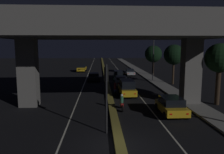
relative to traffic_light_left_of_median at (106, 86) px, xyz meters
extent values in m
plane|color=black|center=(0.72, -2.14, -3.24)|extent=(200.00, 200.00, 0.00)
cube|color=beige|center=(-2.89, 32.86, -3.24)|extent=(0.12, 126.00, 0.00)
cube|color=beige|center=(4.33, 32.86, -3.24)|extent=(0.12, 126.00, 0.00)
cube|color=olive|center=(0.72, 32.86, -3.13)|extent=(0.64, 126.00, 0.21)
cube|color=gray|center=(9.03, 25.86, -3.15)|extent=(2.22, 126.00, 0.17)
cube|color=#5B5956|center=(-7.45, 7.29, 0.12)|extent=(1.75, 1.44, 6.71)
cube|color=#5B5956|center=(8.89, 7.29, 0.12)|extent=(1.75, 1.44, 6.71)
cube|color=#5B5956|center=(0.72, 7.29, 4.53)|extent=(22.30, 10.93, 2.12)
cube|color=#333335|center=(0.72, 7.29, 6.03)|extent=(22.30, 0.40, 0.90)
cylinder|color=black|center=(0.00, -0.11, -0.87)|extent=(0.14, 0.14, 4.74)
cube|color=black|center=(0.00, 0.07, 0.83)|extent=(0.30, 0.28, 0.95)
sphere|color=red|center=(0.00, 0.22, 1.13)|extent=(0.18, 0.18, 0.18)
sphere|color=black|center=(0.00, 0.22, 0.83)|extent=(0.18, 0.18, 0.18)
sphere|color=black|center=(0.00, 0.22, 0.53)|extent=(0.18, 0.18, 0.18)
cylinder|color=#2D2D30|center=(8.72, 22.38, 0.85)|extent=(0.18, 0.18, 8.17)
cylinder|color=#2D2D30|center=(7.65, 22.38, 4.78)|extent=(2.15, 0.10, 0.10)
ellipsoid|color=#F2B759|center=(6.57, 22.38, 4.68)|extent=(0.56, 0.32, 0.24)
cube|color=gold|center=(5.76, 3.68, -2.60)|extent=(1.91, 3.91, 0.61)
cube|color=black|center=(5.76, 3.68, -1.99)|extent=(1.68, 2.35, 0.62)
cylinder|color=black|center=(4.84, 4.97, -2.91)|extent=(0.20, 0.66, 0.66)
cylinder|color=black|center=(6.69, 4.96, -2.91)|extent=(0.20, 0.66, 0.66)
cylinder|color=black|center=(4.83, 2.39, -2.91)|extent=(0.20, 0.66, 0.66)
cylinder|color=black|center=(6.68, 2.38, -2.91)|extent=(0.20, 0.66, 0.66)
cube|color=red|center=(5.09, 1.72, -2.57)|extent=(0.18, 0.03, 0.11)
cube|color=red|center=(6.41, 1.71, -2.57)|extent=(0.18, 0.03, 0.11)
cube|color=gold|center=(2.84, 11.26, -2.58)|extent=(1.80, 4.39, 0.69)
cube|color=black|center=(2.84, 11.37, -1.78)|extent=(1.58, 3.17, 0.89)
cylinder|color=black|center=(1.97, 12.69, -2.92)|extent=(0.21, 0.63, 0.63)
cylinder|color=black|center=(3.66, 12.72, -2.92)|extent=(0.21, 0.63, 0.63)
cylinder|color=black|center=(2.02, 9.81, -2.92)|extent=(0.21, 0.63, 0.63)
cylinder|color=black|center=(3.71, 9.84, -2.92)|extent=(0.21, 0.63, 0.63)
cube|color=red|center=(2.27, 9.06, -2.54)|extent=(0.18, 0.03, 0.11)
cube|color=red|center=(3.48, 9.08, -2.54)|extent=(0.18, 0.03, 0.11)
cube|color=#515459|center=(2.77, 18.04, -2.56)|extent=(1.76, 4.71, 0.69)
cube|color=black|center=(2.77, 17.81, -2.00)|extent=(1.53, 2.27, 0.44)
cylinder|color=black|center=(1.92, 19.58, -2.91)|extent=(0.21, 0.66, 0.66)
cylinder|color=black|center=(3.59, 19.60, -2.91)|extent=(0.21, 0.66, 0.66)
cylinder|color=black|center=(1.95, 16.49, -2.91)|extent=(0.21, 0.66, 0.66)
cylinder|color=black|center=(3.62, 16.50, -2.91)|extent=(0.21, 0.66, 0.66)
cube|color=red|center=(2.20, 15.68, -2.53)|extent=(0.18, 0.03, 0.11)
cube|color=red|center=(3.39, 15.69, -2.53)|extent=(0.18, 0.03, 0.11)
cube|color=black|center=(2.89, 24.10, -2.61)|extent=(1.90, 4.67, 0.56)
cube|color=black|center=(2.89, 24.10, -1.97)|extent=(1.61, 2.83, 0.72)
cylinder|color=black|center=(2.14, 25.65, -2.89)|extent=(0.23, 0.70, 0.69)
cylinder|color=black|center=(3.78, 25.57, -2.89)|extent=(0.23, 0.70, 0.69)
cylinder|color=black|center=(1.99, 22.63, -2.89)|extent=(0.23, 0.70, 0.69)
cylinder|color=black|center=(3.63, 22.55, -2.89)|extent=(0.23, 0.70, 0.69)
cube|color=red|center=(2.18, 21.82, -2.59)|extent=(0.18, 0.04, 0.11)
cube|color=red|center=(3.36, 21.77, -2.59)|extent=(0.18, 0.04, 0.11)
cube|color=gray|center=(5.74, 29.89, -2.67)|extent=(1.77, 3.99, 0.55)
cube|color=black|center=(5.74, 29.79, -2.15)|extent=(1.53, 1.61, 0.48)
cylinder|color=black|center=(4.89, 31.18, -2.94)|extent=(0.21, 0.60, 0.59)
cylinder|color=black|center=(6.55, 31.21, -2.94)|extent=(0.21, 0.60, 0.59)
cylinder|color=black|center=(4.93, 28.57, -2.94)|extent=(0.21, 0.60, 0.59)
cylinder|color=black|center=(6.60, 28.60, -2.94)|extent=(0.21, 0.60, 0.59)
cube|color=red|center=(5.18, 27.89, -2.64)|extent=(0.18, 0.03, 0.11)
cube|color=red|center=(6.37, 27.92, -2.64)|extent=(0.18, 0.03, 0.11)
cube|color=black|center=(-1.46, 23.29, -2.64)|extent=(2.02, 4.77, 0.57)
cube|color=black|center=(-1.47, 23.53, -2.13)|extent=(1.73, 2.31, 0.46)
cylinder|color=black|center=(-0.50, 21.76, -2.92)|extent=(0.22, 0.63, 0.63)
cylinder|color=black|center=(-2.34, 21.71, -2.92)|extent=(0.22, 0.63, 0.63)
cylinder|color=black|center=(-0.59, 24.88, -2.92)|extent=(0.22, 0.63, 0.63)
cylinder|color=black|center=(-2.43, 24.82, -2.92)|extent=(0.22, 0.63, 0.63)
cube|color=white|center=(-0.87, 25.68, -2.73)|extent=(0.18, 0.04, 0.11)
cube|color=white|center=(-2.19, 25.64, -2.73)|extent=(0.18, 0.04, 0.11)
cube|color=gold|center=(-4.60, 37.06, -2.57)|extent=(2.00, 4.19, 0.73)
cube|color=black|center=(-4.59, 37.26, -1.98)|extent=(1.69, 2.04, 0.43)
cylinder|color=black|center=(-3.78, 35.66, -2.93)|extent=(0.23, 0.62, 0.61)
cylinder|color=black|center=(-5.55, 35.74, -2.93)|extent=(0.23, 0.62, 0.61)
cylinder|color=black|center=(-3.66, 38.37, -2.93)|extent=(0.23, 0.62, 0.61)
cylinder|color=black|center=(-5.43, 38.45, -2.93)|extent=(0.23, 0.62, 0.61)
cube|color=white|center=(-3.88, 39.09, -2.68)|extent=(0.18, 0.04, 0.11)
cube|color=white|center=(-5.15, 39.15, -2.68)|extent=(0.18, 0.04, 0.11)
cylinder|color=black|center=(1.58, 6.03, -2.92)|extent=(0.09, 0.63, 0.63)
cylinder|color=black|center=(1.61, 4.70, -2.92)|extent=(0.11, 0.63, 0.63)
cube|color=maroon|center=(1.60, 5.36, -2.70)|extent=(0.26, 1.01, 0.32)
cylinder|color=#26593F|center=(1.60, 5.36, -2.25)|extent=(0.33, 0.33, 0.58)
sphere|color=silver|center=(1.60, 5.36, -1.84)|extent=(0.24, 0.24, 0.24)
cube|color=red|center=(1.61, 4.65, -2.70)|extent=(0.08, 0.03, 0.08)
cylinder|color=black|center=(1.45, 12.68, -2.96)|extent=(0.09, 0.55, 0.55)
cylinder|color=black|center=(1.46, 11.33, -2.96)|extent=(0.11, 0.55, 0.55)
cube|color=navy|center=(1.45, 12.00, -2.74)|extent=(0.25, 1.03, 0.32)
cylinder|color=maroon|center=(1.45, 12.00, -2.29)|extent=(0.32, 0.32, 0.58)
sphere|color=#B21919|center=(1.45, 12.00, -1.89)|extent=(0.24, 0.24, 0.24)
cube|color=red|center=(1.46, 11.28, -2.74)|extent=(0.08, 0.03, 0.08)
cylinder|color=#2D2116|center=(11.50, 6.67, -1.40)|extent=(0.48, 0.48, 3.68)
sphere|color=black|center=(11.50, 6.67, 1.53)|extent=(2.91, 2.91, 2.91)
cylinder|color=#38281C|center=(11.13, 19.04, -1.51)|extent=(0.31, 0.31, 3.46)
sphere|color=black|center=(11.13, 19.04, 1.40)|extent=(3.14, 3.14, 3.14)
cylinder|color=#2D2116|center=(10.66, 30.19, -1.71)|extent=(0.39, 0.39, 3.06)
sphere|color=black|center=(10.66, 30.19, 1.13)|extent=(3.50, 3.50, 3.50)
camera|label=1|loc=(-0.45, -14.40, 2.67)|focal=35.00mm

